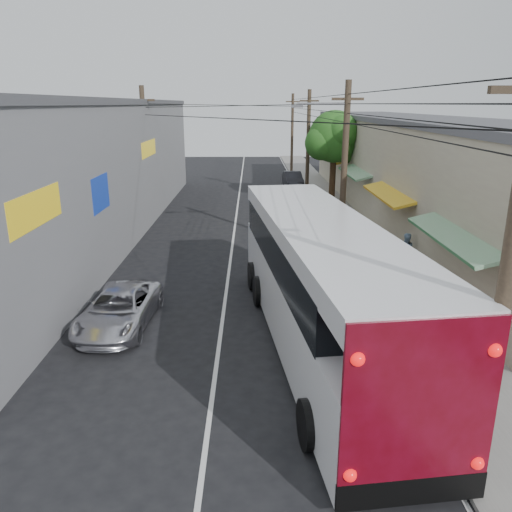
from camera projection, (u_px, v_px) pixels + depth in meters
The scene contains 13 objects.
ground at pixel (208, 426), 11.31m from camera, with size 120.00×120.00×0.00m, color black.
sidewalk at pixel (341, 222), 30.48m from camera, with size 3.00×80.00×0.12m, color slate.
building_right at pixel (409, 167), 31.52m from camera, with size 7.09×40.00×6.25m.
building_left at pixel (79, 167), 27.38m from camera, with size 7.20×36.00×7.25m.
utility_poles at pixel (287, 154), 29.57m from camera, with size 11.80×45.28×8.00m.
street_tree at pixel (335, 138), 34.88m from camera, with size 4.40×4.00×6.60m.
coach_bus at pixel (319, 281), 14.69m from camera, with size 4.33×13.54×3.84m.
jeepney at pixel (119, 309), 16.18m from camera, with size 2.05×4.45×1.24m, color silver.
parked_suv at pixel (328, 240), 23.54m from camera, with size 2.30×5.66×1.64m, color gray.
parked_car_mid at pixel (299, 194), 36.00m from camera, with size 1.72×4.27×1.45m, color #28272D.
parked_car_far at pixel (293, 180), 43.38m from camera, with size 1.44×4.13×1.36m, color black.
pedestrian_near at pixel (353, 226), 25.75m from camera, with size 0.59×0.39×1.63m, color #C1667E.
pedestrian_far at pixel (405, 252), 21.40m from camera, with size 0.78×0.61×1.61m, color #8DAECE.
Camera 1 is at (0.99, -9.70, 7.00)m, focal length 35.00 mm.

